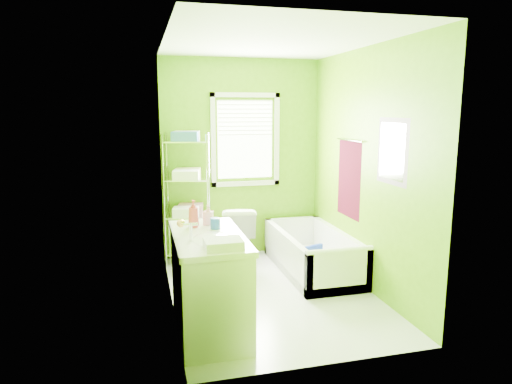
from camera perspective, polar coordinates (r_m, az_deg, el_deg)
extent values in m
plane|color=silver|center=(5.03, 1.94, -12.49)|extent=(2.90, 2.90, 0.00)
cube|color=#589207|center=(6.08, -1.84, 4.18)|extent=(2.10, 0.04, 2.60)
cube|color=#589207|center=(3.34, 9.08, -1.04)|extent=(2.10, 0.04, 2.60)
cube|color=#589207|center=(4.50, -10.90, 1.84)|extent=(0.04, 2.90, 2.60)
cube|color=#589207|center=(5.08, 13.49, 2.69)|extent=(0.04, 2.90, 2.60)
cube|color=white|center=(4.68, 2.14, 18.30)|extent=(2.10, 2.90, 0.04)
cube|color=white|center=(6.06, -1.37, 6.54)|extent=(0.74, 0.01, 1.01)
cube|color=white|center=(6.10, -1.30, 1.08)|extent=(0.92, 0.05, 0.06)
cube|color=white|center=(6.03, -1.35, 12.04)|extent=(0.92, 0.05, 0.06)
cube|color=white|center=(5.95, -5.38, 6.43)|extent=(0.06, 0.05, 1.22)
cube|color=white|center=(6.15, 2.61, 6.59)|extent=(0.06, 0.05, 1.22)
cube|color=white|center=(6.02, -1.32, 9.28)|extent=(0.72, 0.02, 0.50)
cube|color=white|center=(3.59, -9.53, -5.18)|extent=(0.02, 0.80, 2.00)
sphere|color=gold|center=(3.91, -9.39, -3.88)|extent=(0.07, 0.07, 0.07)
cube|color=#460819|center=(5.40, 11.56, 1.60)|extent=(0.02, 0.58, 0.90)
cylinder|color=silver|center=(5.35, 11.59, 6.37)|extent=(0.02, 0.62, 0.02)
cube|color=#CC5972|center=(4.57, 16.70, 4.87)|extent=(0.02, 0.54, 0.64)
cube|color=white|center=(4.56, 16.61, 4.87)|extent=(0.01, 0.44, 0.54)
cube|color=white|center=(5.69, 7.00, -9.22)|extent=(0.75, 1.61, 0.11)
cube|color=white|center=(5.52, 3.74, -7.72)|extent=(0.08, 1.61, 0.48)
cube|color=white|center=(5.76, 10.21, -7.09)|extent=(0.08, 1.61, 0.48)
cube|color=white|center=(4.96, 10.32, -9.98)|extent=(0.75, 0.08, 0.48)
cube|color=white|center=(6.32, 4.50, -5.38)|extent=(0.75, 0.08, 0.48)
cylinder|color=white|center=(4.88, 10.42, -7.31)|extent=(0.75, 0.08, 0.08)
cylinder|color=#1432C2|center=(5.41, 8.16, -9.34)|extent=(0.36, 0.36, 0.06)
cylinder|color=#E9FF1A|center=(5.39, 8.17, -8.75)|extent=(0.34, 0.34, 0.05)
cube|color=#1432C2|center=(5.47, 7.19, -7.81)|extent=(0.25, 0.13, 0.23)
imported|color=white|center=(5.87, -2.18, -5.26)|extent=(0.54, 0.79, 0.75)
cube|color=silver|center=(4.14, -5.87, -11.52)|extent=(0.57, 1.14, 0.83)
cube|color=silver|center=(3.99, -5.98, -5.65)|extent=(0.60, 1.17, 0.05)
ellipsoid|color=white|center=(3.85, -5.34, -6.33)|extent=(0.39, 0.51, 0.14)
cylinder|color=silver|center=(3.80, -8.15, -5.05)|extent=(0.03, 0.03, 0.16)
cylinder|color=silver|center=(3.78, -8.17, -4.02)|extent=(0.12, 0.02, 0.02)
imported|color=#C83B4E|center=(4.21, -7.83, -2.71)|extent=(0.12, 0.12, 0.26)
imported|color=pink|center=(4.30, -5.99, -2.83)|extent=(0.11, 0.11, 0.19)
cylinder|color=#1C4BB6|center=(4.15, -5.12, -3.93)|extent=(0.09, 0.09, 0.10)
cube|color=silver|center=(3.58, -4.10, -6.50)|extent=(0.29, 0.23, 0.07)
cylinder|color=silver|center=(5.66, -11.42, -1.27)|extent=(0.02, 0.02, 1.66)
cylinder|color=silver|center=(5.98, -10.96, -0.65)|extent=(0.02, 0.02, 1.66)
cylinder|color=silver|center=(5.61, -6.05, -1.24)|extent=(0.02, 0.02, 1.66)
cylinder|color=silver|center=(5.92, -5.87, -0.61)|extent=(0.02, 0.02, 1.66)
cube|color=silver|center=(5.96, -8.41, -7.32)|extent=(0.61, 0.45, 0.02)
cube|color=silver|center=(5.83, -8.53, -2.94)|extent=(0.61, 0.45, 0.02)
cube|color=silver|center=(5.74, -8.65, 1.61)|extent=(0.61, 0.45, 0.02)
cube|color=silver|center=(5.69, -8.78, 6.27)|extent=(0.61, 0.45, 0.02)
cube|color=#2F62AA|center=(5.58, -8.90, 6.87)|extent=(0.35, 0.27, 0.11)
cube|color=silver|center=(5.81, -8.63, 7.01)|extent=(0.35, 0.27, 0.11)
cube|color=silver|center=(5.63, -8.74, 2.12)|extent=(0.35, 0.27, 0.11)
cube|color=#D1CE80|center=(5.86, -8.49, 2.44)|extent=(0.35, 0.27, 0.11)
cube|color=silver|center=(5.74, -8.76, -2.48)|extent=(0.35, 0.27, 0.11)
cube|color=#C98996|center=(5.95, -8.17, -2.02)|extent=(0.35, 0.27, 0.11)
cube|color=#C98996|center=(5.87, -5.77, -5.39)|extent=(0.08, 0.29, 0.52)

